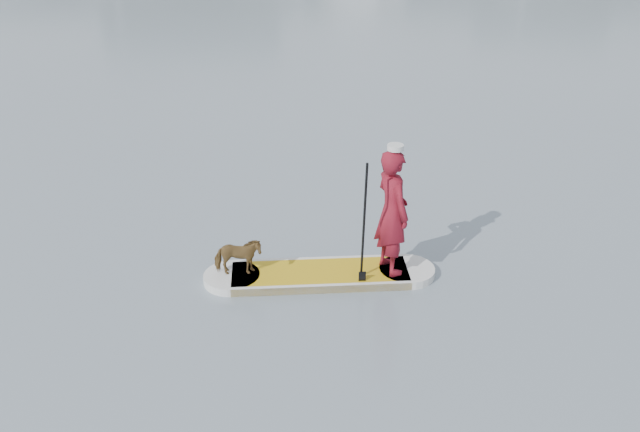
{
  "coord_description": "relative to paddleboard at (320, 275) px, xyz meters",
  "views": [
    {
      "loc": [
        2.49,
        -4.79,
        5.43
      ],
      "look_at": [
        2.18,
        3.84,
        1.0
      ],
      "focal_mm": 40.0,
      "sensor_mm": 36.0,
      "label": 1
    }
  ],
  "objects": [
    {
      "name": "paddleboard",
      "position": [
        0.0,
        0.0,
        0.0
      ],
      "size": [
        3.29,
        1.06,
        0.12
      ],
      "rotation": [
        0.0,
        0.0,
        0.1
      ],
      "color": "gold",
      "rests_on": "ground"
    },
    {
      "name": "paddler",
      "position": [
        0.99,
        0.1,
        0.97
      ],
      "size": [
        0.68,
        0.79,
        1.82
      ],
      "primitive_type": "imported",
      "rotation": [
        0.0,
        0.0,
        2.02
      ],
      "color": "maroon",
      "rests_on": "paddleboard"
    },
    {
      "name": "white_cap",
      "position": [
        0.99,
        0.1,
        1.92
      ],
      "size": [
        0.22,
        0.22,
        0.07
      ],
      "primitive_type": "cylinder",
      "color": "silver",
      "rests_on": "paddler"
    },
    {
      "name": "dog",
      "position": [
        -1.14,
        -0.12,
        0.34
      ],
      "size": [
        0.7,
        0.38,
        0.56
      ],
      "primitive_type": "imported",
      "rotation": [
        0.0,
        0.0,
        1.68
      ],
      "color": "#51331B",
      "rests_on": "paddleboard"
    },
    {
      "name": "paddle",
      "position": [
        0.59,
        -0.23,
        0.74
      ],
      "size": [
        0.1,
        0.3,
        2.0
      ],
      "rotation": [
        0.0,
        0.0,
        0.1
      ],
      "color": "black",
      "rests_on": "ground"
    }
  ]
}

